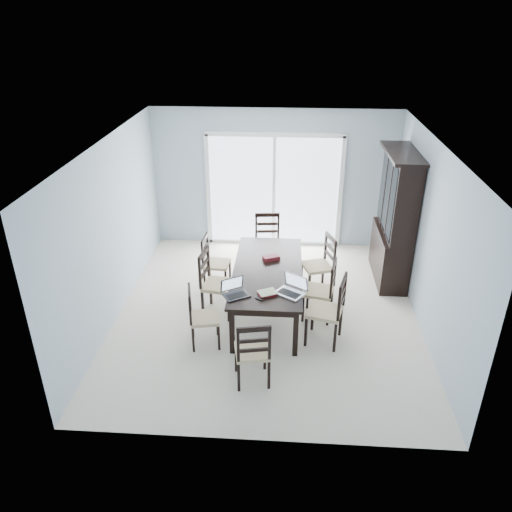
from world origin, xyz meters
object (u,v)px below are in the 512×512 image
object	(u,v)px
dining_table	(268,274)
chair_right_near	(333,304)
chair_right_far	(323,258)
chair_end_near	(253,347)
chair_left_far	(211,257)
chair_left_near	(198,311)
cell_phone	(260,299)
chair_right_mid	(325,284)
laptop_silver	(290,290)
china_hutch	(395,220)
chair_left_mid	(212,276)
game_box	(271,258)
laptop_dark	(236,292)
chair_end_far	(267,236)
hot_tub	(255,206)

from	to	relation	value
dining_table	chair_right_near	distance (m)	1.13
chair_right_far	chair_end_near	distance (m)	2.53
chair_left_far	chair_end_near	size ratio (longest dim) A/B	0.95
chair_left_near	cell_phone	size ratio (longest dim) A/B	8.83
chair_right_mid	chair_right_far	size ratio (longest dim) A/B	0.97
dining_table	chair_left_far	distance (m)	1.21
laptop_silver	dining_table	bearing A→B (deg)	149.57
china_hutch	chair_right_far	bearing A→B (deg)	-155.76
chair_left_far	laptop_silver	bearing A→B (deg)	46.75
china_hutch	chair_left_mid	size ratio (longest dim) A/B	1.86
chair_left_mid	game_box	size ratio (longest dim) A/B	4.84
chair_right_near	chair_right_mid	bearing A→B (deg)	21.18
chair_left_far	laptop_dark	distance (m)	1.64
china_hutch	chair_end_far	bearing A→B (deg)	173.50
chair_end_near	dining_table	bearing A→B (deg)	75.72
chair_left_far	dining_table	bearing A→B (deg)	56.51
chair_left_far	chair_right_near	world-z (taller)	chair_right_near
chair_left_mid	laptop_silver	distance (m)	1.33
china_hutch	chair_end_near	bearing A→B (deg)	-126.47
laptop_dark	game_box	world-z (taller)	laptop_dark
chair_right_far	chair_end_near	bearing A→B (deg)	139.55
chair_left_near	chair_end_far	distance (m)	2.47
cell_phone	hot_tub	size ratio (longest dim) A/B	0.06
chair_right_near	hot_tub	bearing A→B (deg)	33.58
chair_right_mid	chair_end_near	distance (m)	1.81
chair_right_near	chair_end_near	xyz separation A→B (m)	(-1.01, -0.95, -0.05)
chair_left_far	laptop_silver	distance (m)	1.93
chair_left_mid	chair_end_far	xyz separation A→B (m)	(0.75, 1.51, -0.02)
laptop_dark	hot_tub	size ratio (longest dim) A/B	0.22
china_hutch	game_box	xyz separation A→B (m)	(-1.98, -0.93, -0.29)
dining_table	laptop_dark	bearing A→B (deg)	-116.38
chair_right_far	game_box	bearing A→B (deg)	98.32
dining_table	chair_end_far	bearing A→B (deg)	92.68
chair_left_mid	cell_phone	bearing A→B (deg)	52.14
chair_right_far	cell_phone	size ratio (longest dim) A/B	9.73
dining_table	chair_end_far	distance (m)	1.49
chair_right_far	laptop_dark	world-z (taller)	chair_right_far
china_hutch	cell_phone	distance (m)	2.96
china_hutch	chair_end_near	size ratio (longest dim) A/B	2.03
china_hutch	chair_end_near	xyz separation A→B (m)	(-2.12, -2.87, -0.50)
laptop_silver	hot_tub	size ratio (longest dim) A/B	0.25
china_hutch	chair_end_far	size ratio (longest dim) A/B	1.92
chair_left_mid	game_box	world-z (taller)	chair_left_mid
dining_table	china_hutch	world-z (taller)	china_hutch
dining_table	chair_right_near	world-z (taller)	chair_right_near
game_box	hot_tub	distance (m)	3.08
laptop_silver	chair_left_far	bearing A→B (deg)	165.47
chair_left_near	chair_end_near	world-z (taller)	chair_end_near
chair_left_near	laptop_silver	bearing A→B (deg)	86.30
chair_end_near	game_box	size ratio (longest dim) A/B	4.44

